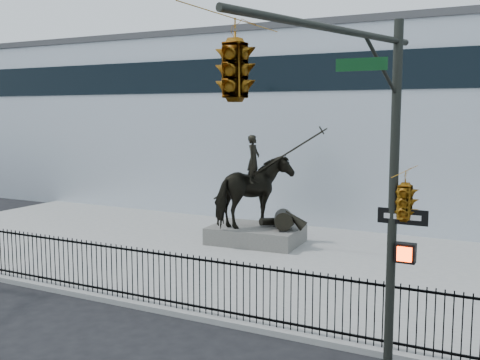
% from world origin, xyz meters
% --- Properties ---
extents(ground, '(120.00, 120.00, 0.00)m').
position_xyz_m(ground, '(0.00, 0.00, 0.00)').
color(ground, black).
rests_on(ground, ground).
extents(plaza, '(30.00, 12.00, 0.15)m').
position_xyz_m(plaza, '(0.00, 7.00, 0.07)').
color(plaza, gray).
rests_on(plaza, ground).
extents(building, '(44.00, 14.00, 9.00)m').
position_xyz_m(building, '(0.00, 20.00, 4.50)').
color(building, white).
rests_on(building, ground).
extents(picket_fence, '(22.10, 0.10, 1.50)m').
position_xyz_m(picket_fence, '(0.00, 1.25, 0.90)').
color(picket_fence, black).
rests_on(picket_fence, plaza).
extents(statue_plinth, '(3.63, 2.61, 0.65)m').
position_xyz_m(statue_plinth, '(-0.13, 8.89, 0.48)').
color(statue_plinth, '#55524E').
rests_on(statue_plinth, plaza).
extents(equestrian_statue, '(4.46, 2.90, 3.79)m').
position_xyz_m(equestrian_statue, '(-0.07, 8.90, 2.17)').
color(equestrian_statue, black).
rests_on(equestrian_statue, statue_plinth).
extents(traffic_signal_right, '(2.17, 6.86, 7.00)m').
position_xyz_m(traffic_signal_right, '(6.47, -2.00, 4.85)').
color(traffic_signal_right, black).
rests_on(traffic_signal_right, ground).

